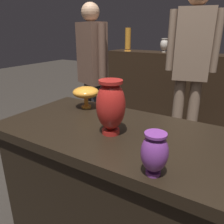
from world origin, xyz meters
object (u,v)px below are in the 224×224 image
object	(u,v)px
vase_centerpiece	(111,106)
vase_left_accent	(154,153)
shelf_vase_center	(203,46)
shelf_vase_left	(164,45)
visitor_center_back	(191,63)
vase_tall_behind	(86,93)
shelf_vase_far_left	(128,40)
visitor_near_left	(92,70)

from	to	relation	value
vase_centerpiece	vase_left_accent	xyz separation A→B (m)	(0.30, -0.21, -0.06)
shelf_vase_center	shelf_vase_left	bearing A→B (deg)	174.72
vase_left_accent	shelf_vase_left	world-z (taller)	shelf_vase_left
visitor_center_back	shelf_vase_left	bearing A→B (deg)	-70.48
shelf_vase_center	visitor_center_back	world-z (taller)	visitor_center_back
vase_tall_behind	shelf_vase_far_left	world-z (taller)	shelf_vase_far_left
shelf_vase_left	visitor_center_back	bearing A→B (deg)	-56.53
vase_left_accent	shelf_vase_center	xyz separation A→B (m)	(-0.32, 2.43, 0.20)
vase_left_accent	shelf_vase_far_left	size ratio (longest dim) A/B	0.49
shelf_vase_center	visitor_near_left	xyz separation A→B (m)	(-0.85, -1.19, -0.19)
shelf_vase_center	visitor_near_left	distance (m)	1.47
vase_centerpiece	shelf_vase_far_left	size ratio (longest dim) A/B	0.82
vase_centerpiece	vase_left_accent	world-z (taller)	vase_centerpiece
vase_centerpiece	visitor_center_back	distance (m)	1.41
vase_left_accent	shelf_vase_far_left	distance (m)	2.76
vase_left_accent	shelf_vase_left	size ratio (longest dim) A/B	0.86
vase_centerpiece	vase_left_accent	size ratio (longest dim) A/B	1.67
vase_tall_behind	visitor_center_back	distance (m)	1.22
shelf_vase_far_left	visitor_near_left	world-z (taller)	visitor_near_left
shelf_vase_left	visitor_center_back	distance (m)	1.04
vase_tall_behind	shelf_vase_center	world-z (taller)	shelf_vase_center
shelf_vase_far_left	visitor_near_left	distance (m)	1.20
vase_tall_behind	visitor_center_back	bearing A→B (deg)	72.24
vase_tall_behind	shelf_vase_far_left	size ratio (longest dim) A/B	0.52
visitor_center_back	shelf_vase_center	bearing A→B (deg)	-100.36
visitor_near_left	shelf_vase_left	bearing A→B (deg)	-80.57
shelf_vase_far_left	shelf_vase_left	bearing A→B (deg)	9.50
vase_tall_behind	shelf_vase_center	size ratio (longest dim) A/B	1.05
shelf_vase_left	shelf_vase_center	distance (m)	0.52
vase_tall_behind	visitor_near_left	size ratio (longest dim) A/B	0.11
visitor_center_back	visitor_near_left	world-z (taller)	visitor_center_back
vase_left_accent	shelf_vase_center	size ratio (longest dim) A/B	0.99
vase_left_accent	shelf_vase_center	world-z (taller)	shelf_vase_center
shelf_vase_left	shelf_vase_center	world-z (taller)	shelf_vase_left
shelf_vase_far_left	shelf_vase_center	bearing A→B (deg)	2.15
shelf_vase_far_left	shelf_vase_center	size ratio (longest dim) A/B	2.01
vase_centerpiece	vase_tall_behind	bearing A→B (deg)	144.03
visitor_near_left	shelf_vase_center	bearing A→B (deg)	-101.21
visitor_center_back	vase_centerpiece	bearing A→B (deg)	74.71
shelf_vase_far_left	shelf_vase_left	distance (m)	0.53
vase_left_accent	visitor_near_left	world-z (taller)	visitor_near_left
vase_centerpiece	shelf_vase_center	distance (m)	2.23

